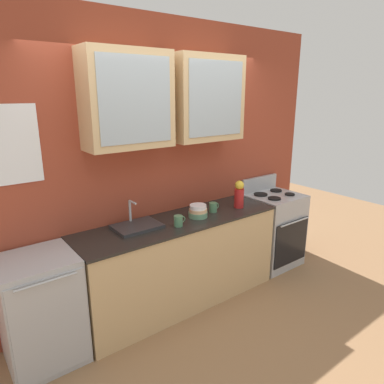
% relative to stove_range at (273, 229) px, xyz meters
% --- Properties ---
extents(ground_plane, '(10.00, 10.00, 0.00)m').
position_rel_stove_range_xyz_m(ground_plane, '(-1.43, 0.00, -0.46)').
color(ground_plane, '#936B47').
extents(back_wall_unit, '(4.20, 0.41, 2.82)m').
position_rel_stove_range_xyz_m(back_wall_unit, '(-1.43, 0.30, 1.11)').
color(back_wall_unit, '#993D28').
rests_on(back_wall_unit, ground_plane).
extents(counter, '(2.15, 0.60, 0.91)m').
position_rel_stove_range_xyz_m(counter, '(-1.43, 0.00, -0.01)').
color(counter, tan).
rests_on(counter, ground_plane).
extents(stove_range, '(0.64, 0.61, 1.09)m').
position_rel_stove_range_xyz_m(stove_range, '(0.00, 0.00, 0.00)').
color(stove_range, '#ADAFB5').
rests_on(stove_range, ground_plane).
extents(sink_faucet, '(0.43, 0.31, 0.24)m').
position_rel_stove_range_xyz_m(sink_faucet, '(-1.87, 0.08, 0.47)').
color(sink_faucet, '#2D2D30').
rests_on(sink_faucet, counter).
extents(bowl_stack, '(0.19, 0.19, 0.13)m').
position_rel_stove_range_xyz_m(bowl_stack, '(-1.23, -0.03, 0.51)').
color(bowl_stack, '#669972').
rests_on(bowl_stack, counter).
extents(vase, '(0.10, 0.10, 0.30)m').
position_rel_stove_range_xyz_m(vase, '(-0.69, -0.07, 0.60)').
color(vase, '#B21E1E').
rests_on(vase, counter).
extents(cup_near_sink, '(0.12, 0.08, 0.10)m').
position_rel_stove_range_xyz_m(cup_near_sink, '(-1.54, -0.12, 0.50)').
color(cup_near_sink, '#4C7F59').
rests_on(cup_near_sink, counter).
extents(cup_near_bowls, '(0.12, 0.09, 0.10)m').
position_rel_stove_range_xyz_m(cup_near_bowls, '(-1.01, -0.01, 0.50)').
color(cup_near_bowls, '#4C7F59').
rests_on(cup_near_bowls, counter).
extents(dishwasher, '(0.58, 0.59, 0.91)m').
position_rel_stove_range_xyz_m(dishwasher, '(-2.80, -0.00, -0.01)').
color(dishwasher, '#ADAFB5').
rests_on(dishwasher, ground_plane).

